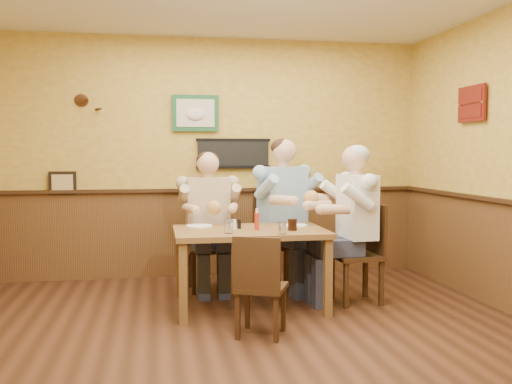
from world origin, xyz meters
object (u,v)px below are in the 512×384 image
chair_near_side (261,285)px  salt_shaker (234,225)px  diner_tan_shirt (208,228)px  cola_tumbler (292,225)px  diner_blue_polo (282,222)px  water_glass_mid (282,228)px  chair_back_left (208,247)px  dining_table (250,239)px  hot_sauce_bottle (257,220)px  chair_back_right (282,242)px  diner_white_elder (357,232)px  pepper_shaker (239,224)px  water_glass_left (229,227)px  chair_right_end (356,253)px

chair_near_side → salt_shaker: (-0.11, 0.78, 0.39)m
diner_tan_shirt → cola_tumbler: (0.69, -0.94, 0.14)m
diner_blue_polo → water_glass_mid: (-0.24, -1.08, 0.08)m
chair_back_left → cola_tumbler: (0.69, -0.94, 0.34)m
dining_table → cola_tumbler: bearing=-23.3°
dining_table → cola_tumbler: (0.37, -0.16, 0.15)m
diner_tan_shirt → hot_sauce_bottle: (0.38, -0.84, 0.18)m
hot_sauce_bottle → diner_blue_polo: bearing=61.8°
chair_back_right → diner_white_elder: (0.59, -0.68, 0.18)m
hot_sauce_bottle → salt_shaker: size_ratio=1.86×
chair_back_right → pepper_shaker: bearing=-153.4°
chair_back_left → chair_back_right: 0.80m
diner_tan_shirt → pepper_shaker: 0.77m
diner_tan_shirt → water_glass_left: diner_tan_shirt is taller
chair_back_right → hot_sauce_bottle: (-0.42, -0.77, 0.33)m
hot_sauce_bottle → salt_shaker: bearing=167.9°
chair_right_end → salt_shaker: chair_right_end is taller
pepper_shaker → hot_sauce_bottle: bearing=-37.4°
dining_table → water_glass_left: bearing=-133.8°
chair_back_right → hot_sauce_bottle: 0.94m
dining_table → salt_shaker: (-0.15, -0.02, 0.14)m
diner_tan_shirt → water_glass_left: 1.03m
chair_right_end → water_glass_mid: size_ratio=9.09×
dining_table → water_glass_left: 0.36m
salt_shaker → water_glass_mid: bearing=-42.9°
diner_blue_polo → chair_back_right: bearing=0.0°
dining_table → cola_tumbler: size_ratio=12.92×
chair_back_left → salt_shaker: 0.88m
diner_tan_shirt → diner_white_elder: 1.57m
water_glass_left → cola_tumbler: water_glass_left is taller
chair_back_right → water_glass_mid: chair_back_right is taller
water_glass_left → hot_sauce_bottle: bearing=32.0°
water_glass_left → chair_back_right: bearing=53.7°
chair_back_left → diner_white_elder: 1.58m
diner_tan_shirt → diner_white_elder: diner_white_elder is taller
dining_table → chair_near_side: size_ratio=1.71×
hot_sauce_bottle → cola_tumbler: bearing=-17.5°
hot_sauce_bottle → pepper_shaker: bearing=142.6°
diner_tan_shirt → hot_sauce_bottle: diner_tan_shirt is taller
water_glass_left → pepper_shaker: (0.13, 0.29, -0.02)m
water_glass_mid → pepper_shaker: (-0.32, 0.42, -0.01)m
diner_blue_polo → dining_table: bearing=-146.4°
cola_tumbler → salt_shaker: 0.54m
cola_tumbler → chair_near_side: bearing=-122.8°
chair_back_left → chair_near_side: (0.28, -1.57, -0.05)m
diner_tan_shirt → salt_shaker: diner_tan_shirt is taller
hot_sauce_bottle → pepper_shaker: 0.19m
diner_blue_polo → cola_tumbler: (-0.10, -0.87, 0.08)m
dining_table → diner_blue_polo: diner_blue_polo is taller
hot_sauce_bottle → diner_tan_shirt: bearing=114.2°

